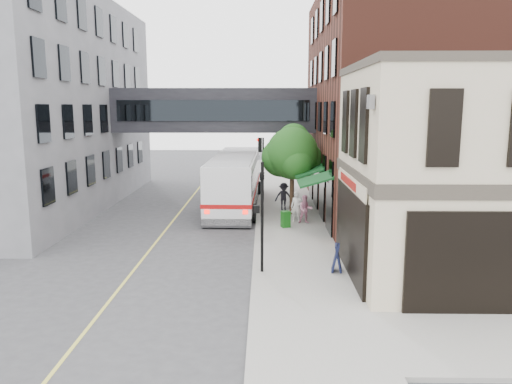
{
  "coord_description": "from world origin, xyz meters",
  "views": [
    {
      "loc": [
        0.48,
        -17.52,
        6.84
      ],
      "look_at": [
        0.14,
        2.74,
        3.32
      ],
      "focal_mm": 35.0,
      "sensor_mm": 36.0,
      "label": 1
    }
  ],
  "objects_px": {
    "pedestrian_b": "(305,209)",
    "pedestrian_c": "(284,196)",
    "pedestrian_a": "(296,207)",
    "sandwich_board": "(337,258)",
    "newspaper_box": "(286,219)",
    "bus": "(235,178)"
  },
  "relations": [
    {
      "from": "pedestrian_a",
      "to": "sandwich_board",
      "type": "height_order",
      "value": "pedestrian_a"
    },
    {
      "from": "bus",
      "to": "sandwich_board",
      "type": "relative_size",
      "value": 11.56
    },
    {
      "from": "pedestrian_b",
      "to": "pedestrian_c",
      "type": "relative_size",
      "value": 0.92
    },
    {
      "from": "newspaper_box",
      "to": "sandwich_board",
      "type": "relative_size",
      "value": 0.8
    },
    {
      "from": "pedestrian_a",
      "to": "bus",
      "type": "bearing_deg",
      "value": 139.14
    },
    {
      "from": "bus",
      "to": "pedestrian_b",
      "type": "height_order",
      "value": "bus"
    },
    {
      "from": "pedestrian_b",
      "to": "pedestrian_c",
      "type": "distance_m",
      "value": 3.83
    },
    {
      "from": "pedestrian_a",
      "to": "pedestrian_b",
      "type": "height_order",
      "value": "pedestrian_a"
    },
    {
      "from": "pedestrian_b",
      "to": "sandwich_board",
      "type": "bearing_deg",
      "value": -88.26
    },
    {
      "from": "pedestrian_a",
      "to": "sandwich_board",
      "type": "distance_m",
      "value": 8.79
    },
    {
      "from": "pedestrian_c",
      "to": "bus",
      "type": "bearing_deg",
      "value": 145.21
    },
    {
      "from": "pedestrian_a",
      "to": "sandwich_board",
      "type": "xyz_separation_m",
      "value": [
        1.1,
        -8.72,
        -0.34
      ]
    },
    {
      "from": "newspaper_box",
      "to": "pedestrian_b",
      "type": "bearing_deg",
      "value": 18.48
    },
    {
      "from": "pedestrian_b",
      "to": "sandwich_board",
      "type": "relative_size",
      "value": 1.46
    },
    {
      "from": "sandwich_board",
      "to": "pedestrian_c",
      "type": "bearing_deg",
      "value": 106.55
    },
    {
      "from": "pedestrian_b",
      "to": "newspaper_box",
      "type": "relative_size",
      "value": 1.82
    },
    {
      "from": "bus",
      "to": "sandwich_board",
      "type": "bearing_deg",
      "value": -70.43
    },
    {
      "from": "pedestrian_c",
      "to": "sandwich_board",
      "type": "bearing_deg",
      "value": -88.04
    },
    {
      "from": "pedestrian_b",
      "to": "pedestrian_c",
      "type": "height_order",
      "value": "pedestrian_c"
    },
    {
      "from": "pedestrian_c",
      "to": "newspaper_box",
      "type": "distance_m",
      "value": 4.66
    },
    {
      "from": "pedestrian_a",
      "to": "pedestrian_b",
      "type": "relative_size",
      "value": 1.09
    },
    {
      "from": "pedestrian_b",
      "to": "sandwich_board",
      "type": "distance_m",
      "value": 8.47
    }
  ]
}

